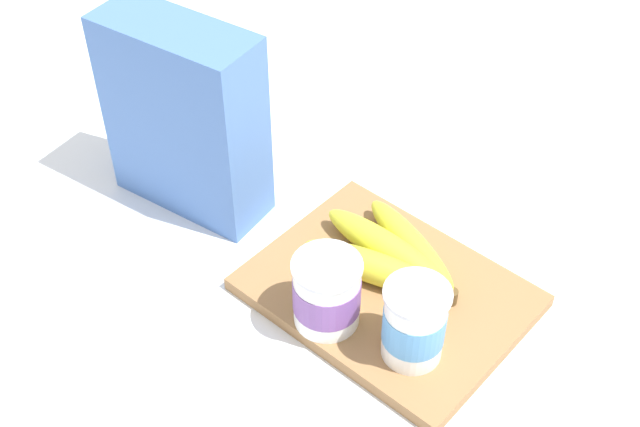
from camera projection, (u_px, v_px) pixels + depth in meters
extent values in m
plane|color=white|center=(387.00, 297.00, 0.95)|extent=(2.40, 2.40, 0.00)
cube|color=olive|center=(387.00, 292.00, 0.94)|extent=(0.29, 0.22, 0.02)
cube|color=#4770B7|center=(185.00, 118.00, 0.99)|extent=(0.20, 0.11, 0.24)
cylinder|color=white|center=(414.00, 324.00, 0.84)|extent=(0.06, 0.06, 0.09)
cylinder|color=#5193D1|center=(414.00, 324.00, 0.84)|extent=(0.06, 0.06, 0.04)
cylinder|color=silver|center=(418.00, 294.00, 0.81)|extent=(0.07, 0.07, 0.00)
cylinder|color=white|center=(327.00, 293.00, 0.88)|extent=(0.07, 0.07, 0.08)
cylinder|color=#7A4C99|center=(327.00, 293.00, 0.88)|extent=(0.07, 0.07, 0.04)
cylinder|color=silver|center=(327.00, 266.00, 0.85)|extent=(0.07, 0.07, 0.00)
ellipsoid|color=yellow|center=(411.00, 245.00, 0.96)|extent=(0.16, 0.09, 0.03)
ellipsoid|color=yellow|center=(388.00, 249.00, 0.95)|extent=(0.18, 0.04, 0.04)
ellipsoid|color=yellow|center=(378.00, 266.00, 0.93)|extent=(0.18, 0.08, 0.04)
cylinder|color=brown|center=(451.00, 297.00, 0.91)|extent=(0.01, 0.01, 0.02)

